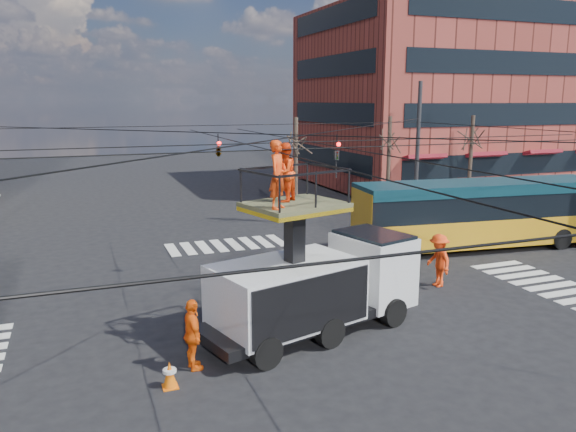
# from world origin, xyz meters

# --- Properties ---
(ground) EXTENTS (120.00, 120.00, 0.00)m
(ground) POSITION_xyz_m (0.00, 0.00, 0.00)
(ground) COLOR black
(ground) RESTS_ON ground
(sidewalk_ne) EXTENTS (18.00, 18.00, 0.12)m
(sidewalk_ne) POSITION_xyz_m (21.00, 21.00, 0.06)
(sidewalk_ne) COLOR slate
(sidewalk_ne) RESTS_ON ground
(crosswalks) EXTENTS (22.40, 22.40, 0.02)m
(crosswalks) POSITION_xyz_m (0.00, 0.00, 0.01)
(crosswalks) COLOR silver
(crosswalks) RESTS_ON ground
(building_ne) EXTENTS (20.06, 16.06, 14.00)m
(building_ne) POSITION_xyz_m (21.98, 23.98, 7.00)
(building_ne) COLOR maroon
(building_ne) RESTS_ON ground
(overhead_network) EXTENTS (24.24, 24.24, 8.00)m
(overhead_network) POSITION_xyz_m (-0.07, 0.40, 4.29)
(overhead_network) COLOR #2D2D30
(overhead_network) RESTS_ON ground
(tree_a) EXTENTS (2.00, 2.00, 6.00)m
(tree_a) POSITION_xyz_m (5.00, 13.50, 4.63)
(tree_a) COLOR #382B21
(tree_a) RESTS_ON ground
(tree_b) EXTENTS (2.00, 2.00, 6.00)m
(tree_b) POSITION_xyz_m (11.00, 13.50, 4.63)
(tree_b) COLOR #382B21
(tree_b) RESTS_ON ground
(tree_c) EXTENTS (2.00, 2.00, 6.00)m
(tree_c) POSITION_xyz_m (17.00, 13.50, 4.63)
(tree_c) COLOR #382B21
(tree_c) RESTS_ON ground
(utility_truck) EXTENTS (7.36, 4.14, 5.92)m
(utility_truck) POSITION_xyz_m (-0.06, -1.02, 1.97)
(utility_truck) COLOR black
(utility_truck) RESTS_ON ground
(city_bus) EXTENTS (12.36, 3.90, 3.20)m
(city_bus) POSITION_xyz_m (11.17, 5.26, 1.72)
(city_bus) COLOR gold
(city_bus) RESTS_ON ground
(traffic_cone) EXTENTS (0.36, 0.36, 0.69)m
(traffic_cone) POSITION_xyz_m (-4.79, -2.96, 0.34)
(traffic_cone) COLOR orange
(traffic_cone) RESTS_ON ground
(worker_ground) EXTENTS (0.54, 1.15, 1.92)m
(worker_ground) POSITION_xyz_m (-4.05, -2.21, 0.96)
(worker_ground) COLOR orange
(worker_ground) RESTS_ON ground
(flagger) EXTENTS (0.81, 1.34, 2.02)m
(flagger) POSITION_xyz_m (5.97, 1.20, 1.01)
(flagger) COLOR #FF3D10
(flagger) RESTS_ON ground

